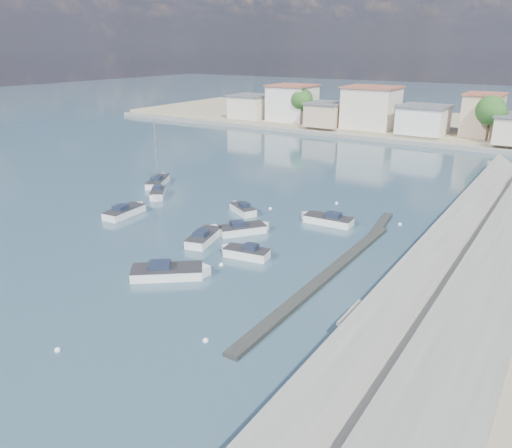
{
  "coord_description": "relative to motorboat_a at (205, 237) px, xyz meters",
  "views": [
    {
      "loc": [
        21.92,
        -23.13,
        17.49
      ],
      "look_at": [
        -2.51,
        14.47,
        1.4
      ],
      "focal_mm": 35.0,
      "sensor_mm": 36.0,
      "label": 1
    }
  ],
  "objects": [
    {
      "name": "ground",
      "position": [
        6.15,
        28.85,
        -0.38
      ],
      "size": [
        400.0,
        400.0,
        0.0
      ],
      "primitive_type": "plane",
      "color": "#2A4354",
      "rests_on": "ground"
    },
    {
      "name": "seawall_walkway",
      "position": [
        24.65,
        1.85,
        0.52
      ],
      "size": [
        5.0,
        90.0,
        1.8
      ],
      "primitive_type": "cube",
      "color": "slate",
      "rests_on": "ground"
    },
    {
      "name": "breakwater",
      "position": [
        13.05,
        1.54,
        -0.21
      ],
      "size": [
        2.0,
        31.02,
        0.35
      ],
      "color": "black",
      "rests_on": "ground"
    },
    {
      "name": "far_shore_land",
      "position": [
        6.15,
        80.85,
        0.32
      ],
      "size": [
        160.0,
        40.0,
        1.4
      ],
      "primitive_type": "cube",
      "color": "gray",
      "rests_on": "ground"
    },
    {
      "name": "far_shore_quay",
      "position": [
        6.15,
        59.85,
        0.02
      ],
      "size": [
        160.0,
        2.5,
        0.8
      ],
      "primitive_type": "cube",
      "color": "slate",
      "rests_on": "ground"
    },
    {
      "name": "far_town",
      "position": [
        16.86,
        65.77,
        4.56
      ],
      "size": [
        113.01,
        12.8,
        8.35
      ],
      "color": "beige",
      "rests_on": "far_shore_land"
    },
    {
      "name": "shore_trees",
      "position": [
        14.49,
        56.97,
        5.84
      ],
      "size": [
        74.56,
        38.32,
        7.92
      ],
      "color": "#38281E",
      "rests_on": "ground"
    },
    {
      "name": "motorboat_a",
      "position": [
        0.0,
        0.0,
        0.0
      ],
      "size": [
        2.95,
        5.28,
        1.48
      ],
      "color": "white",
      "rests_on": "ground"
    },
    {
      "name": "motorboat_b",
      "position": [
        1.99,
        3.81,
        -0.0
      ],
      "size": [
        4.22,
        4.74,
        1.48
      ],
      "color": "white",
      "rests_on": "ground"
    },
    {
      "name": "motorboat_c",
      "position": [
        7.51,
        10.77,
        0.0
      ],
      "size": [
        5.6,
        2.2,
        1.48
      ],
      "color": "white",
      "rests_on": "ground"
    },
    {
      "name": "motorboat_d",
      "position": [
        5.32,
        -1.13,
        -0.0
      ],
      "size": [
        4.46,
        2.26,
        1.48
      ],
      "color": "white",
      "rests_on": "ground"
    },
    {
      "name": "motorboat_e",
      "position": [
        -12.04,
        1.34,
        -0.0
      ],
      "size": [
        2.32,
        5.51,
        1.48
      ],
      "color": "white",
      "rests_on": "ground"
    },
    {
      "name": "motorboat_f",
      "position": [
        -1.88,
        8.96,
        -0.0
      ],
      "size": [
        4.1,
        3.21,
        1.48
      ],
      "color": "white",
      "rests_on": "ground"
    },
    {
      "name": "motorboat_g",
      "position": [
        -14.01,
        8.34,
        0.0
      ],
      "size": [
        3.7,
        4.16,
        1.48
      ],
      "color": "white",
      "rests_on": "ground"
    },
    {
      "name": "motorboat_h",
      "position": [
        2.61,
        -7.59,
        -0.0
      ],
      "size": [
        5.79,
        5.23,
        1.48
      ],
      "color": "white",
      "rests_on": "ground"
    },
    {
      "name": "sailboat",
      "position": [
        -18.04,
        12.76,
        0.04
      ],
      "size": [
        4.36,
        5.95,
        9.0
      ],
      "color": "white",
      "rests_on": "ground"
    },
    {
      "name": "mooring_buoys",
      "position": [
        6.53,
        1.25,
        -0.33
      ],
      "size": [
        14.37,
        37.14,
        0.38
      ],
      "color": "white",
      "rests_on": "ground"
    }
  ]
}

